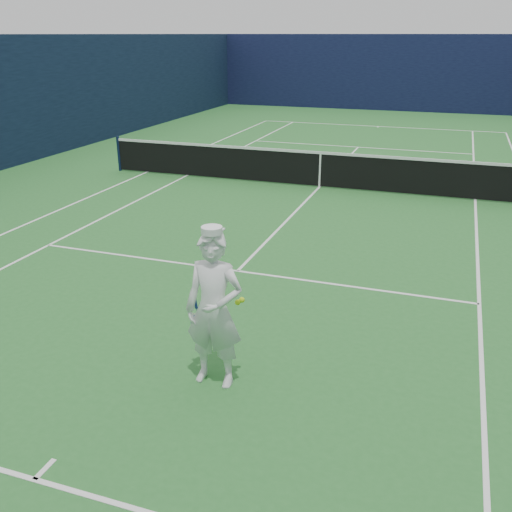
{
  "coord_description": "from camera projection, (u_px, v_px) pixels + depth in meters",
  "views": [
    {
      "loc": [
        3.44,
        -15.27,
        4.01
      ],
      "look_at": [
        1.0,
        -8.25,
        1.11
      ],
      "focal_mm": 40.0,
      "sensor_mm": 36.0,
      "label": 1
    }
  ],
  "objects": [
    {
      "name": "windscreen_fence",
      "position": [
        322.0,
        114.0,
        15.22
      ],
      "size": [
        20.12,
        36.12,
        4.0
      ],
      "color": "#0E1234",
      "rests_on": "ground"
    },
    {
      "name": "tennis_net",
      "position": [
        320.0,
        168.0,
        15.74
      ],
      "size": [
        12.88,
        0.09,
        1.07
      ],
      "color": "#141E4C",
      "rests_on": "ground"
    },
    {
      "name": "court_markings",
      "position": [
        319.0,
        187.0,
        15.94
      ],
      "size": [
        11.03,
        23.83,
        0.01
      ],
      "color": "white",
      "rests_on": "ground"
    },
    {
      "name": "ground",
      "position": [
        319.0,
        187.0,
        15.94
      ],
      "size": [
        80.0,
        80.0,
        0.0
      ],
      "primitive_type": "plane",
      "color": "#28692B",
      "rests_on": "ground"
    },
    {
      "name": "tennis_player",
      "position": [
        214.0,
        310.0,
        6.71
      ],
      "size": [
        0.79,
        0.48,
        2.01
      ],
      "rotation": [
        0.0,
        0.0,
        0.01
      ],
      "color": "white",
      "rests_on": "ground"
    }
  ]
}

